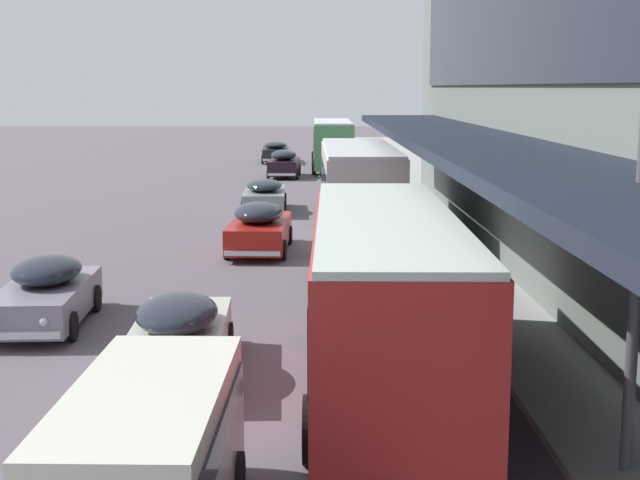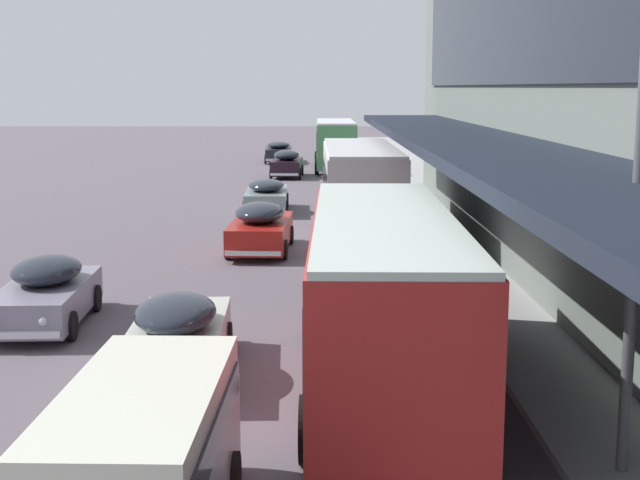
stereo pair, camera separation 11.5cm
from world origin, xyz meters
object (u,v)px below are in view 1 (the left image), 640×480
Objects in this scene: sedan_far_back at (284,164)px; sedan_trailing_mid at (259,227)px; vw_van at (150,455)px; transit_bus_kerbside_far at (332,142)px; transit_bus_kerbside_front at (359,187)px; sedan_oncoming_front at (179,336)px; street_lamp at (631,160)px; transit_bus_kerbside_rear at (385,291)px; sedan_second_near at (46,293)px; sedan_lead_mid at (264,195)px; sedan_second_mid at (276,152)px.

sedan_far_back is 24.53m from sedan_trailing_mid.
transit_bus_kerbside_far is at bearing 86.03° from vw_van.
transit_bus_kerbside_far is at bearing 90.50° from transit_bus_kerbside_front.
vw_van reaches higher than sedan_far_back.
sedan_oncoming_front is 0.62× the size of street_lamp.
sedan_far_back is 37.24m from sedan_oncoming_front.
sedan_oncoming_front is (-3.74, 0.96, -1.07)m from transit_bus_kerbside_rear.
transit_bus_kerbside_far is 2.15× the size of sedan_second_near.
transit_bus_kerbside_rear is 2.16× the size of sedan_oncoming_front.
transit_bus_kerbside_rear is 23.45m from sedan_lead_mid.
sedan_trailing_mid is (-2.95, 13.65, -1.03)m from transit_bus_kerbside_rear.
sedan_trailing_mid is at bearing -147.08° from transit_bus_kerbside_front.
vw_van is at bearing -67.39° from sedan_second_near.
transit_bus_kerbside_rear is at bearing -14.36° from sedan_oncoming_front.
transit_bus_kerbside_front is at bearing 88.52° from transit_bus_kerbside_rear.
sedan_trailing_mid is at bearing -96.09° from transit_bus_kerbside_far.
street_lamp reaches higher than sedan_oncoming_front.
sedan_trailing_mid reaches higher than sedan_second_near.
transit_bus_kerbside_far is (0.17, 42.87, 0.00)m from transit_bus_kerbside_rear.
transit_bus_kerbside_rear is 6.17m from vw_van.
transit_bus_kerbside_far is 2.07× the size of sedan_oncoming_front.
sedan_lead_mid is at bearing 91.89° from sedan_trailing_mid.
transit_bus_kerbside_far is 2.14× the size of sedan_far_back.
sedan_oncoming_front is (-0.90, -37.22, -0.05)m from sedan_far_back.
sedan_second_near is (-7.66, -11.25, -1.14)m from transit_bus_kerbside_front.
sedan_second_mid is 0.66× the size of street_lamp.
sedan_lead_mid is 1.04× the size of vw_van.
sedan_oncoming_front is at bearing 145.31° from street_lamp.
sedan_oncoming_front is 22.24m from sedan_lead_mid.
transit_bus_kerbside_rear is at bearing 128.34° from street_lamp.
sedan_far_back is 43.43m from vw_van.
sedan_second_near is 13.50m from street_lamp.
sedan_lead_mid is 1.09× the size of sedan_second_near.
street_lamp is at bearing -38.98° from sedan_second_near.
street_lamp reaches higher than sedan_second_mid.
vw_van is (0.57, -54.11, 0.34)m from sedan_second_mid.
street_lamp is at bearing -82.25° from sedan_far_back.
transit_bus_kerbside_rear reaches higher than sedan_trailing_mid.
transit_bus_kerbside_front is 0.99× the size of transit_bus_kerbside_rear.
sedan_second_mid is at bearing 91.28° from sedan_trailing_mid.
sedan_lead_mid is 0.65× the size of street_lamp.
transit_bus_kerbside_rear reaches higher than sedan_far_back.
transit_bus_kerbside_far reaches higher than sedan_second_near.
transit_bus_kerbside_front is 1.33× the size of street_lamp.
street_lamp is at bearing -34.69° from sedan_oncoming_front.
transit_bus_kerbside_front is 15.83m from transit_bus_kerbside_rear.
transit_bus_kerbside_far is 29.41m from sedan_trailing_mid.
sedan_far_back reaches higher than sedan_second_near.
sedan_far_back is 14.99m from sedan_lead_mid.
sedan_second_mid is at bearing 123.09° from transit_bus_kerbside_far.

